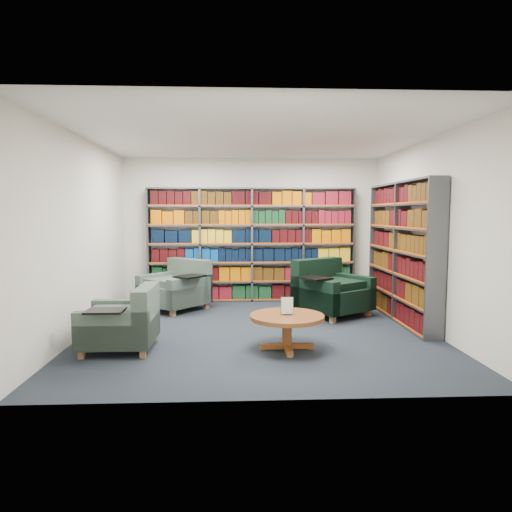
{
  "coord_description": "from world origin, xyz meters",
  "views": [
    {
      "loc": [
        -0.34,
        -6.55,
        1.72
      ],
      "look_at": [
        0.0,
        0.6,
        1.05
      ],
      "focal_mm": 32.0,
      "sensor_mm": 36.0,
      "label": 1
    }
  ],
  "objects_px": {
    "chair_green_right": "(328,292)",
    "chair_teal_front": "(126,324)",
    "coffee_table": "(287,322)",
    "chair_teal_left": "(178,289)"
  },
  "relations": [
    {
      "from": "chair_teal_left",
      "to": "chair_teal_front",
      "type": "bearing_deg",
      "value": -98.21
    },
    {
      "from": "chair_teal_left",
      "to": "chair_teal_front",
      "type": "height_order",
      "value": "chair_teal_left"
    },
    {
      "from": "chair_green_right",
      "to": "coffee_table",
      "type": "relative_size",
      "value": 1.5
    },
    {
      "from": "coffee_table",
      "to": "chair_green_right",
      "type": "bearing_deg",
      "value": 64.81
    },
    {
      "from": "chair_green_right",
      "to": "chair_teal_front",
      "type": "bearing_deg",
      "value": -147.26
    },
    {
      "from": "chair_teal_left",
      "to": "chair_green_right",
      "type": "xyz_separation_m",
      "value": [
        2.62,
        -0.56,
        0.02
      ]
    },
    {
      "from": "chair_teal_left",
      "to": "chair_teal_front",
      "type": "xyz_separation_m",
      "value": [
        -0.36,
        -2.48,
        -0.03
      ]
    },
    {
      "from": "chair_teal_front",
      "to": "coffee_table",
      "type": "bearing_deg",
      "value": -2.83
    },
    {
      "from": "chair_green_right",
      "to": "coffee_table",
      "type": "height_order",
      "value": "chair_green_right"
    },
    {
      "from": "chair_teal_left",
      "to": "chair_teal_front",
      "type": "distance_m",
      "value": 2.5
    }
  ]
}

